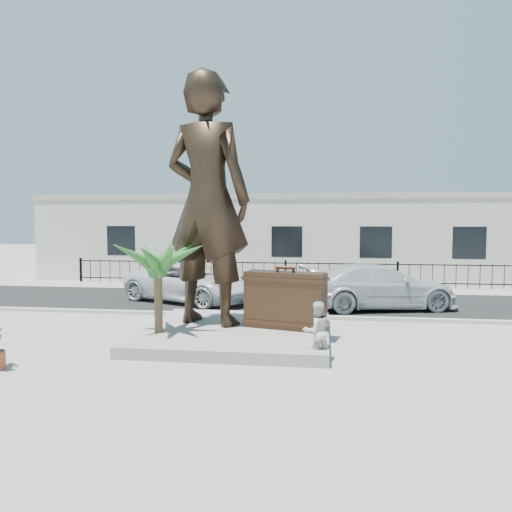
{
  "coord_description": "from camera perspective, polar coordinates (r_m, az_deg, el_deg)",
  "views": [
    {
      "loc": [
        1.99,
        -12.22,
        3.36
      ],
      "look_at": [
        0.0,
        2.0,
        2.3
      ],
      "focal_mm": 35.0,
      "sensor_mm": 36.0,
      "label": 1
    }
  ],
  "objects": [
    {
      "name": "suitcase",
      "position": [
        14.1,
        3.37,
        -5.04
      ],
      "size": [
        2.36,
        1.26,
        1.59
      ],
      "primitive_type": "cube",
      "rotation": [
        0.0,
        0.0,
        -0.25
      ],
      "color": "#362316",
      "rests_on": "plinth"
    },
    {
      "name": "tourist",
      "position": [
        12.06,
        6.95,
        -8.51
      ],
      "size": [
        0.86,
        0.79,
        1.42
      ],
      "primitive_type": "imported",
      "rotation": [
        0.0,
        0.0,
        3.6
      ],
      "color": "silver",
      "rests_on": "ground"
    },
    {
      "name": "curb",
      "position": [
        17.16,
        1.16,
        -6.87
      ],
      "size": [
        40.0,
        0.25,
        0.12
      ],
      "primitive_type": "cube",
      "color": "#A5A399",
      "rests_on": "ground"
    },
    {
      "name": "building",
      "position": [
        29.31,
        4.07,
        1.95
      ],
      "size": [
        28.0,
        7.0,
        4.4
      ],
      "primitive_type": "cube",
      "color": "silver",
      "rests_on": "ground"
    },
    {
      "name": "far_sidewalk",
      "position": [
        24.53,
        3.24,
        -3.63
      ],
      "size": [
        40.0,
        2.5,
        0.02
      ],
      "primitive_type": "cube",
      "color": "#9E9991",
      "rests_on": "ground"
    },
    {
      "name": "worker",
      "position": [
        25.33,
        -8.16,
        -1.48
      ],
      "size": [
        1.18,
        0.82,
        1.68
      ],
      "primitive_type": "imported",
      "rotation": [
        0.0,
        0.0,
        0.19
      ],
      "color": "#F04B0C",
      "rests_on": "far_sidewalk"
    },
    {
      "name": "ground",
      "position": [
        12.83,
        -1.26,
        -10.96
      ],
      "size": [
        100.0,
        100.0,
        0.0
      ],
      "primitive_type": "plane",
      "color": "#9E9991",
      "rests_on": "ground"
    },
    {
      "name": "street",
      "position": [
        20.59,
        2.32,
        -5.15
      ],
      "size": [
        40.0,
        7.0,
        0.01
      ],
      "primitive_type": "cube",
      "color": "black",
      "rests_on": "ground"
    },
    {
      "name": "statue",
      "position": [
        14.58,
        -5.59,
        6.38
      ],
      "size": [
        3.02,
        2.4,
        7.23
      ],
      "primitive_type": "imported",
      "rotation": [
        0.0,
        0.0,
        2.86
      ],
      "color": "black",
      "rests_on": "plinth"
    },
    {
      "name": "palm_tree",
      "position": [
        13.98,
        -11.03,
        -9.76
      ],
      "size": [
        1.8,
        1.8,
        3.2
      ],
      "primitive_type": null,
      "color": "#225A20",
      "rests_on": "ground"
    },
    {
      "name": "car_white",
      "position": [
        20.53,
        -7.46,
        -3.01
      ],
      "size": [
        6.16,
        4.66,
        1.55
      ],
      "primitive_type": "imported",
      "rotation": [
        0.0,
        0.0,
        1.14
      ],
      "color": "silver",
      "rests_on": "street"
    },
    {
      "name": "plinth",
      "position": [
        14.31,
        -2.29,
        -8.75
      ],
      "size": [
        5.2,
        5.2,
        0.3
      ],
      "primitive_type": "cube",
      "color": "gray",
      "rests_on": "ground"
    },
    {
      "name": "car_silver",
      "position": [
        19.26,
        13.86,
        -3.4
      ],
      "size": [
        6.16,
        3.71,
        1.67
      ],
      "primitive_type": "imported",
      "rotation": [
        0.0,
        0.0,
        1.82
      ],
      "color": "silver",
      "rests_on": "street"
    },
    {
      "name": "fence",
      "position": [
        25.25,
        3.4,
        -2.06
      ],
      "size": [
        22.0,
        0.1,
        1.2
      ],
      "primitive_type": "cube",
      "color": "black",
      "rests_on": "ground"
    }
  ]
}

